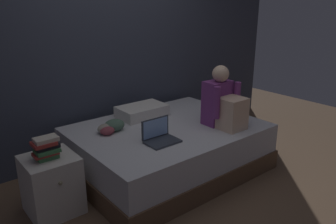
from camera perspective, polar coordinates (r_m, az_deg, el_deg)
ground_plane at (r=3.56m, az=0.51°, el=-12.36°), size 8.00×8.00×0.00m
wall_back at (r=4.08m, az=-10.44°, el=11.48°), size 5.60×0.10×2.70m
bed at (r=3.76m, az=-0.04°, el=-6.19°), size 2.00×1.50×0.52m
nightstand at (r=3.22m, az=-19.11°, el=-11.58°), size 0.44×0.46×0.53m
person_sitting at (r=3.66m, az=9.37°, el=1.44°), size 0.39×0.44×0.66m
laptop at (r=3.26m, az=-1.44°, el=-4.09°), size 0.32×0.23×0.22m
pillow at (r=3.96m, az=-4.40°, el=0.16°), size 0.56×0.36×0.13m
book_stack at (r=3.05m, az=-20.00°, el=-5.77°), size 0.22×0.17×0.19m
clothes_pile at (r=3.54m, az=-9.55°, el=-2.52°), size 0.30×0.21×0.12m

